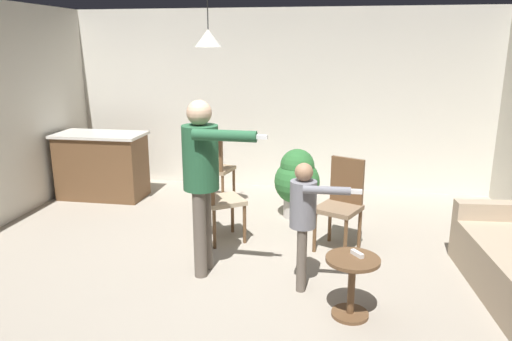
# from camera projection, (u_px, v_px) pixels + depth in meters

# --- Properties ---
(ground) EXTENTS (7.68, 7.68, 0.00)m
(ground) POSITION_uv_depth(u_px,v_px,m) (237.00, 279.00, 4.62)
(ground) COLOR #9E9384
(wall_back) EXTENTS (6.40, 0.10, 2.70)m
(wall_back) POSITION_uv_depth(u_px,v_px,m) (279.00, 101.00, 7.33)
(wall_back) COLOR silver
(wall_back) RESTS_ON ground
(kitchen_counter) EXTENTS (1.26, 0.66, 0.95)m
(kitchen_counter) POSITION_uv_depth(u_px,v_px,m) (102.00, 165.00, 6.98)
(kitchen_counter) COLOR brown
(kitchen_counter) RESTS_ON ground
(side_table_by_couch) EXTENTS (0.44, 0.44, 0.52)m
(side_table_by_couch) POSITION_uv_depth(u_px,v_px,m) (352.00, 280.00, 3.91)
(side_table_by_couch) COLOR brown
(side_table_by_couch) RESTS_ON ground
(person_adult) EXTENTS (0.83, 0.51, 1.70)m
(person_adult) POSITION_uv_depth(u_px,v_px,m) (202.00, 169.00, 4.50)
(person_adult) COLOR #60564C
(person_adult) RESTS_ON ground
(person_child) EXTENTS (0.62, 0.34, 1.19)m
(person_child) POSITION_uv_depth(u_px,v_px,m) (304.00, 212.00, 4.27)
(person_child) COLOR #60564C
(person_child) RESTS_ON ground
(dining_chair_by_counter) EXTENTS (0.58, 0.58, 1.00)m
(dining_chair_by_counter) POSITION_uv_depth(u_px,v_px,m) (217.00, 195.00, 5.37)
(dining_chair_by_counter) COLOR brown
(dining_chair_by_counter) RESTS_ON ground
(dining_chair_near_wall) EXTENTS (0.56, 0.56, 1.00)m
(dining_chair_near_wall) POSITION_uv_depth(u_px,v_px,m) (342.00, 201.00, 5.19)
(dining_chair_near_wall) COLOR brown
(dining_chair_near_wall) RESTS_ON ground
(dining_chair_centre_back) EXTENTS (0.50, 0.50, 1.00)m
(dining_chair_centre_back) POSITION_uv_depth(u_px,v_px,m) (214.00, 166.00, 6.69)
(dining_chair_centre_back) COLOR brown
(dining_chair_centre_back) RESTS_ON ground
(potted_plant_corner) EXTENTS (0.59, 0.59, 0.90)m
(potted_plant_corner) POSITION_uv_depth(u_px,v_px,m) (297.00, 180.00, 6.17)
(potted_plant_corner) COLOR #B7B2AD
(potted_plant_corner) RESTS_ON ground
(spare_remote_on_table) EXTENTS (0.11, 0.13, 0.04)m
(spare_remote_on_table) POSITION_uv_depth(u_px,v_px,m) (357.00, 254.00, 3.90)
(spare_remote_on_table) COLOR white
(spare_remote_on_table) RESTS_ON side_table_by_couch
(ceiling_light_pendant) EXTENTS (0.32, 0.32, 0.55)m
(ceiling_light_pendant) POSITION_uv_depth(u_px,v_px,m) (208.00, 38.00, 5.50)
(ceiling_light_pendant) COLOR silver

